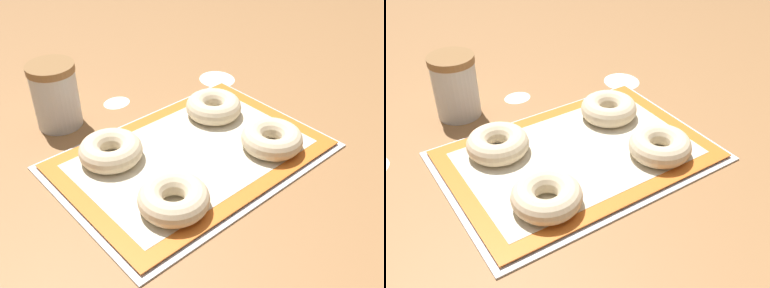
% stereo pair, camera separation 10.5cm
% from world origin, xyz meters
% --- Properties ---
extents(ground_plane, '(2.80, 2.80, 0.00)m').
position_xyz_m(ground_plane, '(0.00, 0.00, 0.00)').
color(ground_plane, olive).
extents(baking_tray, '(0.54, 0.37, 0.01)m').
position_xyz_m(baking_tray, '(-0.01, -0.01, 0.00)').
color(baking_tray, silver).
rests_on(baking_tray, ground_plane).
extents(baking_mat, '(0.51, 0.35, 0.00)m').
position_xyz_m(baking_mat, '(-0.01, -0.01, 0.01)').
color(baking_mat, orange).
rests_on(baking_mat, baking_tray).
extents(bagel_front_left, '(0.13, 0.13, 0.04)m').
position_xyz_m(bagel_front_left, '(-0.14, -0.11, 0.03)').
color(bagel_front_left, beige).
rests_on(bagel_front_left, baking_mat).
extents(bagel_front_right, '(0.13, 0.13, 0.04)m').
position_xyz_m(bagel_front_right, '(0.12, -0.11, 0.03)').
color(bagel_front_right, beige).
rests_on(bagel_front_right, baking_mat).
extents(bagel_back_left, '(0.13, 0.13, 0.04)m').
position_xyz_m(bagel_back_left, '(-0.15, 0.08, 0.03)').
color(bagel_back_left, beige).
rests_on(bagel_back_left, baking_mat).
extents(bagel_back_right, '(0.13, 0.13, 0.04)m').
position_xyz_m(bagel_back_right, '(0.12, 0.06, 0.03)').
color(bagel_back_right, beige).
rests_on(bagel_back_right, baking_mat).
extents(flour_canister, '(0.10, 0.10, 0.15)m').
position_xyz_m(flour_canister, '(-0.15, 0.28, 0.07)').
color(flour_canister, silver).
rests_on(flour_canister, ground_plane).
extents(flour_patch_far, '(0.09, 0.10, 0.00)m').
position_xyz_m(flour_patch_far, '(0.26, 0.20, 0.00)').
color(flour_patch_far, white).
rests_on(flour_patch_far, ground_plane).
extents(flour_patch_side, '(0.07, 0.06, 0.00)m').
position_xyz_m(flour_patch_side, '(-0.01, 0.27, 0.00)').
color(flour_patch_side, white).
rests_on(flour_patch_side, ground_plane).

